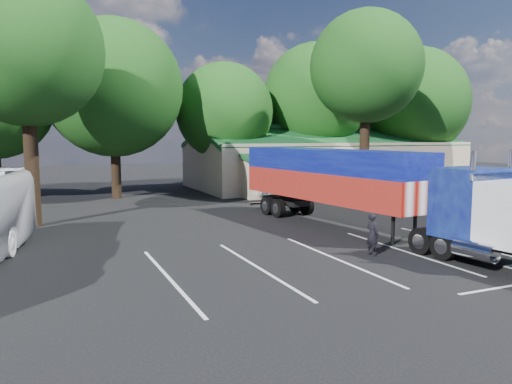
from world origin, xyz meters
name	(u,v)px	position (x,y,z in m)	size (l,w,h in m)	color
ground	(270,231)	(0.00, 0.00, 0.00)	(120.00, 120.00, 0.00)	black
event_hall	(324,162)	(13.74, 17.81, 2.21)	(24.20, 14.12, 5.55)	beige
tree_row_c	(113,88)	(-5.00, 16.20, 8.04)	(10.00, 10.00, 13.05)	black
tree_row_d	(224,111)	(4.00, 17.50, 6.58)	(8.00, 8.00, 10.60)	black
tree_row_e	(317,97)	(13.00, 18.00, 8.09)	(9.60, 9.60, 12.90)	black
tree_row_f	(414,102)	(23.00, 16.80, 7.79)	(10.40, 10.40, 13.00)	black
tree_near_left	(26,50)	(-10.50, 6.00, 8.81)	(7.60, 7.60, 12.65)	black
tree_near_right	(366,67)	(11.50, 8.50, 9.46)	(8.00, 8.00, 13.50)	black
semi_truck	(364,185)	(3.89, -2.15, 2.32)	(4.93, 19.74, 4.10)	black
woman	(372,234)	(1.60, -6.00, 0.83)	(0.61, 0.40, 1.66)	black
bicycle	(279,207)	(2.72, 4.58, 0.42)	(0.55, 1.58, 0.83)	black
silver_sedan	(286,190)	(6.15, 10.50, 0.68)	(1.44, 4.12, 1.36)	#A9ACB1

